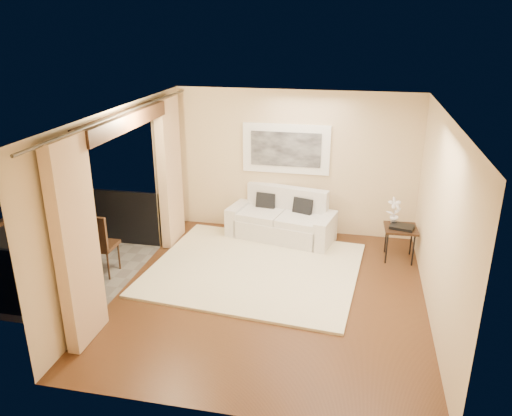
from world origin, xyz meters
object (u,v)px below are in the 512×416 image
(side_table, at_px, (401,231))
(balcony_chair_far, at_px, (97,241))
(ice_bucket, at_px, (51,219))
(orchid, at_px, (394,211))
(sofa, at_px, (282,221))
(balcony_chair_near, at_px, (73,236))
(bistro_table, at_px, (57,233))

(side_table, xyz_separation_m, balcony_chair_far, (-4.69, -1.62, 0.09))
(side_table, height_order, ice_bucket, ice_bucket)
(orchid, distance_m, balcony_chair_far, 4.90)
(sofa, relative_size, orchid, 4.43)
(orchid, bearing_deg, balcony_chair_near, -161.66)
(balcony_chair_far, bearing_deg, ice_bucket, -14.48)
(bistro_table, bearing_deg, balcony_chair_far, -8.78)
(sofa, height_order, balcony_chair_near, balcony_chair_near)
(sofa, relative_size, ice_bucket, 10.32)
(balcony_chair_near, distance_m, ice_bucket, 0.51)
(orchid, bearing_deg, balcony_chair_far, -159.01)
(orchid, relative_size, bistro_table, 0.64)
(sofa, distance_m, ice_bucket, 4.01)
(sofa, distance_m, side_table, 2.15)
(side_table, distance_m, orchid, 0.35)
(orchid, xyz_separation_m, bistro_table, (-5.35, -1.63, -0.18))
(side_table, xyz_separation_m, orchid, (-0.12, 0.14, 0.29))
(sofa, height_order, orchid, orchid)
(side_table, relative_size, balcony_chair_far, 0.55)
(bistro_table, height_order, ice_bucket, ice_bucket)
(orchid, relative_size, ice_bucket, 2.33)
(sofa, bearing_deg, ice_bucket, -140.13)
(balcony_chair_far, bearing_deg, sofa, -141.39)
(balcony_chair_far, bearing_deg, orchid, -159.20)
(balcony_chair_far, relative_size, ice_bucket, 5.29)
(bistro_table, relative_size, balcony_chair_far, 0.69)
(bistro_table, distance_m, balcony_chair_near, 0.31)
(sofa, bearing_deg, side_table, -0.84)
(bistro_table, bearing_deg, orchid, 16.99)
(side_table, distance_m, balcony_chair_far, 4.97)
(orchid, relative_size, balcony_chair_far, 0.44)
(side_table, bearing_deg, bistro_table, -164.71)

